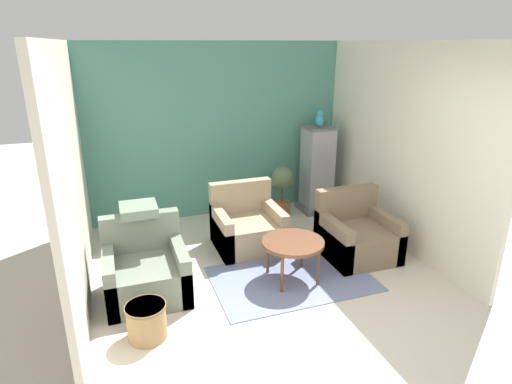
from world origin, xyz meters
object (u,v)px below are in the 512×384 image
(potted_plant, at_px, (282,185))
(birdcage, at_px, (317,171))
(armchair_right, at_px, (357,236))
(coffee_table, at_px, (293,244))
(parrot, at_px, (319,119))
(armchair_middle, at_px, (247,228))
(armchair_left, at_px, (146,272))
(wicker_basket, at_px, (147,320))

(potted_plant, bearing_deg, birdcage, 5.98)
(armchair_right, bearing_deg, coffee_table, -164.91)
(coffee_table, xyz_separation_m, parrot, (1.24, 1.87, 1.03))
(armchair_right, xyz_separation_m, potted_plant, (-0.39, 1.53, 0.24))
(armchair_right, bearing_deg, armchair_middle, 150.00)
(armchair_left, height_order, armchair_right, same)
(parrot, relative_size, wicker_basket, 0.72)
(armchair_middle, height_order, parrot, parrot)
(armchair_left, bearing_deg, potted_plant, 35.36)
(armchair_middle, relative_size, birdcage, 0.62)
(armchair_left, relative_size, armchair_middle, 1.00)
(armchair_middle, distance_m, parrot, 2.10)
(armchair_right, distance_m, parrot, 2.02)
(armchair_right, distance_m, wicker_basket, 2.78)
(potted_plant, distance_m, wicker_basket, 3.26)
(parrot, bearing_deg, armchair_middle, -148.38)
(parrot, bearing_deg, armchair_right, -98.42)
(birdcage, bearing_deg, parrot, 90.00)
(parrot, bearing_deg, wicker_basket, -140.83)
(armchair_middle, height_order, wicker_basket, armchair_middle)
(armchair_middle, bearing_deg, armchair_right, -30.00)
(parrot, bearing_deg, potted_plant, -173.82)
(armchair_left, relative_size, wicker_basket, 2.25)
(armchair_middle, bearing_deg, birdcage, 31.55)
(birdcage, bearing_deg, wicker_basket, -140.86)
(armchair_right, height_order, birdcage, birdcage)
(coffee_table, relative_size, potted_plant, 0.87)
(parrot, distance_m, potted_plant, 1.16)
(birdcage, bearing_deg, armchair_left, -150.05)
(armchair_right, xyz_separation_m, birdcage, (0.24, 1.60, 0.39))
(armchair_right, xyz_separation_m, armchair_middle, (-1.22, 0.70, 0.00))
(armchair_middle, xyz_separation_m, wicker_basket, (-1.45, -1.47, -0.09))
(birdcage, distance_m, parrot, 0.82)
(armchair_left, distance_m, parrot, 3.49)
(armchair_left, height_order, armchair_middle, same)
(armchair_left, relative_size, parrot, 3.13)
(armchair_middle, bearing_deg, potted_plant, 44.88)
(armchair_left, bearing_deg, wicker_basket, -95.76)
(parrot, height_order, potted_plant, parrot)
(armchair_left, distance_m, armchair_middle, 1.56)
(armchair_middle, bearing_deg, coffee_table, -77.33)
(coffee_table, relative_size, armchair_right, 0.83)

